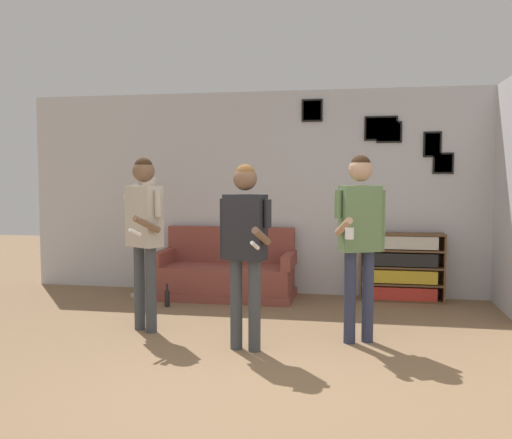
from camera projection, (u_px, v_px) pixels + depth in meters
ground_plane at (234, 395)px, 4.08m from camera, size 20.00×20.00×0.00m
wall_back at (295, 193)px, 7.60m from camera, size 7.43×0.08×2.70m
couch at (226, 275)px, 7.43m from camera, size 1.78×0.80×0.90m
bookshelf at (401, 267)px, 7.21m from camera, size 1.04×0.30×0.86m
floor_lamp at (140, 203)px, 7.40m from camera, size 0.40×0.43×1.60m
person_player_foreground_left at (144, 224)px, 5.72m from camera, size 0.44×0.60×1.76m
person_player_foreground_center at (245, 237)px, 5.08m from camera, size 0.49×0.53×1.68m
person_watcher_holding_cup at (360, 227)px, 5.31m from camera, size 0.47×0.55×1.77m
bottle_on_floor at (167, 298)px, 6.88m from camera, size 0.06×0.06×0.28m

